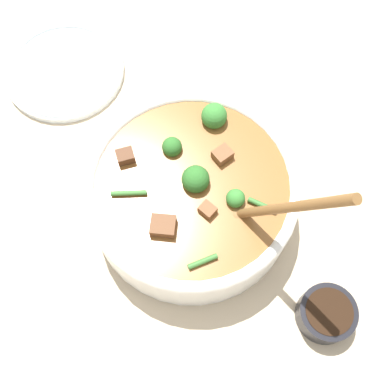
% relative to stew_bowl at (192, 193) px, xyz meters
% --- Properties ---
extents(ground_plane, '(4.00, 4.00, 0.00)m').
position_rel_stew_bowl_xyz_m(ground_plane, '(0.00, -0.00, -0.05)').
color(ground_plane, '#C6B293').
extents(stew_bowl, '(0.30, 0.31, 0.28)m').
position_rel_stew_bowl_xyz_m(stew_bowl, '(0.00, 0.00, 0.00)').
color(stew_bowl, white).
rests_on(stew_bowl, ground_plane).
extents(condiment_bowl, '(0.08, 0.08, 0.04)m').
position_rel_stew_bowl_xyz_m(condiment_bowl, '(-0.09, 0.23, -0.03)').
color(condiment_bowl, black).
rests_on(condiment_bowl, ground_plane).
extents(empty_plate, '(0.20, 0.20, 0.02)m').
position_rel_stew_bowl_xyz_m(empty_plate, '(0.08, -0.32, -0.05)').
color(empty_plate, white).
rests_on(empty_plate, ground_plane).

